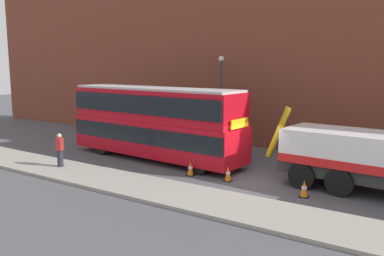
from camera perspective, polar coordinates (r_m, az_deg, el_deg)
name	(u,v)px	position (r m, az deg, el deg)	size (l,w,h in m)	color
ground_plane	(258,179)	(19.40, 9.33, -7.06)	(120.00, 120.00, 0.00)	#4C4C51
near_kerb	(213,202)	(15.81, 2.96, -10.40)	(60.00, 2.80, 0.15)	gray
building_facade	(314,17)	(25.74, 16.80, 14.73)	(60.00, 1.50, 16.00)	brown
double_decker_bus	(155,120)	(22.71, -5.28, 1.12)	(11.17, 3.38, 4.06)	#B70C19
pedestrian_onlooker	(60,150)	(21.66, -18.09, -3.02)	(0.41, 0.47, 1.71)	#232333
traffic_cone_near_bus	(190,169)	(19.59, -0.22, -5.74)	(0.36, 0.36, 0.72)	orange
traffic_cone_midway	(228,174)	(18.73, 5.09, -6.47)	(0.36, 0.36, 0.72)	orange
traffic_cone_near_truck	(304,189)	(17.11, 15.49, -8.26)	(0.36, 0.36, 0.72)	orange
street_lamp	(221,94)	(25.62, 4.09, 4.81)	(0.36, 0.36, 5.83)	#38383D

